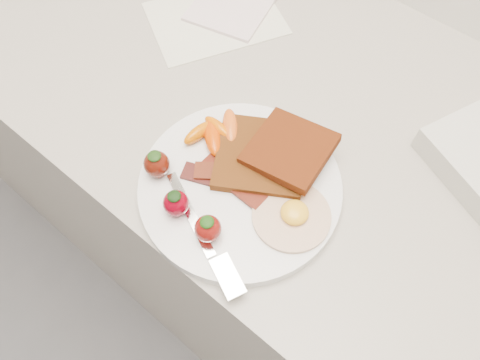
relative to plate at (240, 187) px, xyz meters
The scene contains 10 objects.
counter 0.49m from the plate, 86.77° to the left, with size 2.00×0.60×0.90m, color gray.
plate is the anchor object (origin of this frame).
toast_lower 0.05m from the plate, 94.47° to the left, with size 0.12×0.12×0.01m, color #361A07.
toast_upper 0.08m from the plate, 71.23° to the left, with size 0.10×0.10×0.01m, color black.
fried_egg 0.08m from the plate, ahead, with size 0.13×0.13×0.02m.
bacon_strips 0.02m from the plate, 163.36° to the right, with size 0.12×0.09×0.01m.
baby_carrots 0.09m from the plate, 152.80° to the left, with size 0.07×0.09×0.02m.
strawberries 0.09m from the plate, 119.90° to the right, with size 0.15×0.06×0.04m.
fork 0.09m from the plate, 77.02° to the right, with size 0.18×0.09×0.00m.
paper_sheet 0.34m from the plate, 136.71° to the left, with size 0.16×0.22×0.00m, color silver.
Camera 1 is at (0.18, 1.30, 1.46)m, focal length 35.00 mm.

